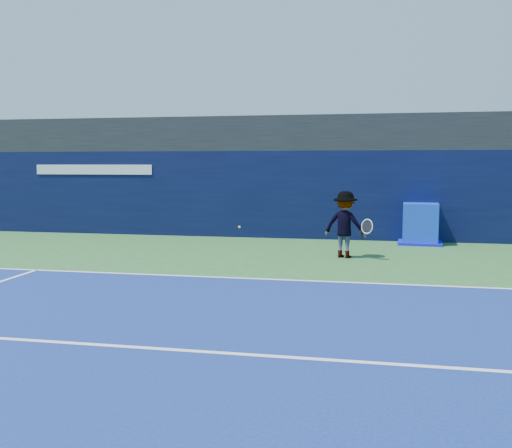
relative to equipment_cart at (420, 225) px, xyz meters
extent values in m
plane|color=#2F682F|center=(-4.49, -9.60, -0.59)|extent=(80.00, 80.00, 0.00)
cube|color=white|center=(-4.49, -6.60, -0.58)|extent=(24.00, 0.10, 0.01)
cube|color=white|center=(-4.49, -11.60, -0.58)|extent=(24.00, 0.10, 0.01)
cube|color=black|center=(-4.49, 1.90, 3.01)|extent=(36.00, 3.00, 1.20)
cube|color=black|center=(-4.49, 0.90, 0.91)|extent=(36.00, 1.00, 3.00)
cube|color=white|center=(-11.49, 0.39, 1.76)|extent=(4.50, 0.04, 0.35)
cube|color=#0E35C7|center=(0.00, 0.00, 0.06)|extent=(1.16, 1.16, 1.30)
cube|color=#0E10C6|center=(0.00, 0.00, -0.55)|extent=(1.45, 1.45, 0.09)
imported|color=white|center=(-2.27, -3.22, 0.31)|extent=(1.32, 0.99, 1.82)
cylinder|color=black|center=(-1.82, -3.47, 0.06)|extent=(0.09, 0.16, 0.29)
torus|color=white|center=(-1.68, -3.52, 0.31)|extent=(0.33, 0.19, 0.33)
cylinder|color=black|center=(-1.68, -3.52, 0.31)|extent=(0.28, 0.14, 0.28)
sphere|color=yellow|center=(-5.07, -3.93, 0.27)|extent=(0.06, 0.06, 0.06)
camera|label=1|loc=(-1.68, -18.87, 1.97)|focal=40.00mm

